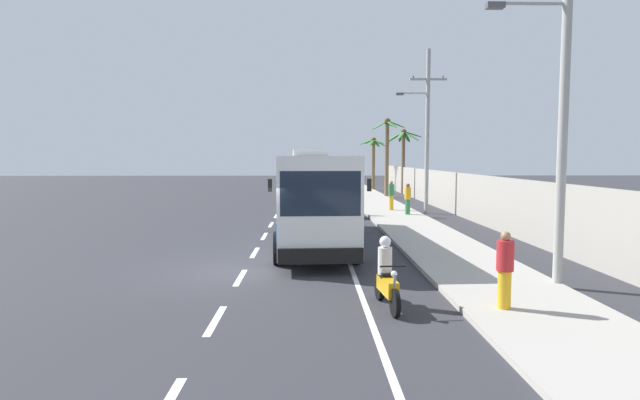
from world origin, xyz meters
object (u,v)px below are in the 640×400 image
Objects in this scene: palm_nearest at (387,145)px; palm_third at (373,154)px; pedestrian_far_walk at (391,195)px; utility_pole_mid at (426,128)px; palm_second at (403,148)px; pedestrian_near_kerb at (505,268)px; coach_bus_foreground at (311,194)px; motorcycle_beside_bus at (356,206)px; pedestrian_midwalk at (408,198)px; motorcycle_trailing at (386,279)px; utility_pole_nearest at (562,82)px.

palm_nearest is 9.59m from palm_third.
utility_pole_mid reaches higher than pedestrian_far_walk.
palm_nearest is 1.11× the size of palm_second.
pedestrian_near_kerb is 0.28× the size of palm_second.
palm_nearest reaches higher than coach_bus_foreground.
pedestrian_midwalk is at bearing 6.37° from motorcycle_beside_bus.
motorcycle_trailing is 18.10m from pedestrian_midwalk.
palm_nearest reaches higher than pedestrian_far_walk.
motorcycle_beside_bus is 0.20× the size of utility_pole_mid.
palm_second reaches higher than palm_third.
motorcycle_trailing is 41.59m from palm_third.
utility_pole_mid is at bearing -21.71° from pedestrian_near_kerb.
coach_bus_foreground reaches higher than pedestrian_midwalk.
palm_second is (3.03, 18.49, 3.15)m from pedestrian_midwalk.
utility_pole_mid reaches higher than pedestrian_near_kerb.
motorcycle_beside_bus is 20.07m from palm_second.
pedestrian_near_kerb is (4.10, -9.37, -0.91)m from coach_bus_foreground.
utility_pole_nearest reaches higher than pedestrian_near_kerb.
utility_pole_mid is 16.93m from palm_second.
utility_pole_nearest is at bearing -76.56° from motorcycle_beside_bus.
pedestrian_midwalk is (2.96, 0.33, 0.41)m from motorcycle_beside_bus.
utility_pole_nearest reaches higher than pedestrian_midwalk.
palm_third is (0.11, 39.57, -1.58)m from utility_pole_nearest.
utility_pole_mid reaches higher than motorcycle_beside_bus.
pedestrian_far_walk is at bearing 66.60° from coach_bus_foreground.
pedestrian_midwalk is at bearing -129.31° from utility_pole_mid.
utility_pole_nearest is 30.02m from palm_nearest.
palm_nearest reaches higher than pedestrian_midwalk.
utility_pole_mid is at bearing -88.80° from palm_third.
pedestrian_near_kerb reaches higher than motorcycle_beside_bus.
motorcycle_beside_bus is 1.18× the size of pedestrian_near_kerb.
pedestrian_far_walk is 0.27× the size of palm_nearest.
palm_nearest reaches higher than palm_second.
pedestrian_midwalk is at bearing 92.84° from utility_pole_nearest.
coach_bus_foreground is 5.92× the size of motorcycle_trailing.
utility_pole_nearest is 1.66× the size of palm_second.
utility_pole_mid reaches higher than motorcycle_trailing.
palm_nearest is at bearing -102.72° from pedestrian_midwalk.
pedestrian_midwalk is 4.58m from utility_pole_mid.
pedestrian_near_kerb is 18.36m from pedestrian_midwalk.
utility_pole_mid is at bearing 20.78° from pedestrian_far_walk.
pedestrian_far_walk is 19.01m from utility_pole_nearest.
utility_pole_mid is 12.32m from palm_nearest.
pedestrian_far_walk is at bearing 94.16° from utility_pole_nearest.
coach_bus_foreground is at bearing -101.12° from palm_third.
utility_pole_mid is at bearing -138.48° from pedestrian_midwalk.
pedestrian_midwalk is at bearing 58.50° from coach_bus_foreground.
motorcycle_trailing is at bearing -56.19° from pedestrian_far_walk.
coach_bus_foreground is 1.17× the size of utility_pole_nearest.
palm_third is (-2.12, 5.03, -0.57)m from palm_second.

